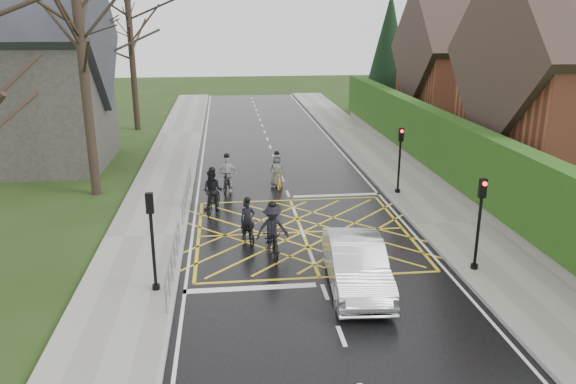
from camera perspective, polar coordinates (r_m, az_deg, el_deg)
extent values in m
plane|color=black|center=(21.92, 1.47, -4.12)|extent=(120.00, 120.00, 0.00)
cube|color=black|center=(21.92, 1.47, -4.11)|extent=(9.00, 80.00, 0.01)
cube|color=gray|center=(23.44, 16.18, -3.17)|extent=(3.00, 80.00, 0.15)
cube|color=gray|center=(21.93, -14.31, -4.46)|extent=(3.00, 80.00, 0.15)
cube|color=slate|center=(29.29, 15.00, 1.58)|extent=(0.50, 38.00, 0.70)
cube|color=#163D10|center=(28.88, 15.27, 4.92)|extent=(0.90, 38.00, 2.80)
cube|color=brown|center=(42.36, 18.39, 9.71)|extent=(9.00, 8.00, 6.00)
cube|color=#32251E|center=(42.11, 18.78, 13.61)|extent=(9.80, 8.80, 8.80)
cube|color=brown|center=(43.26, 22.51, 16.77)|extent=(0.70, 0.70, 1.60)
cylinder|color=black|center=(48.72, 9.90, 8.38)|extent=(0.50, 0.50, 1.20)
cone|color=black|center=(48.25, 10.18, 13.54)|extent=(4.60, 4.60, 10.00)
cube|color=#2D2B28|center=(34.20, -24.83, 8.20)|extent=(8.00, 7.00, 7.00)
cube|color=#26282D|center=(33.92, -25.57, 13.85)|extent=(8.80, 7.80, 7.80)
cylinder|color=black|center=(27.01, -19.98, 11.00)|extent=(0.44, 0.44, 11.00)
cylinder|color=black|center=(34.98, -18.78, 13.18)|extent=(0.44, 0.44, 12.00)
cylinder|color=black|center=(42.78, -15.53, 12.73)|extent=(0.44, 0.44, 10.00)
cylinder|color=slate|center=(18.20, -11.67, -5.74)|extent=(0.05, 5.00, 0.05)
cylinder|color=slate|center=(18.38, -11.59, -7.03)|extent=(0.04, 5.00, 0.04)
cylinder|color=slate|center=(16.17, -12.29, -10.84)|extent=(0.04, 0.04, 1.00)
cylinder|color=slate|center=(20.69, -11.03, -4.30)|extent=(0.04, 0.04, 1.00)
cylinder|color=slate|center=(25.25, -10.30, 0.94)|extent=(0.05, 6.00, 0.05)
cylinder|color=slate|center=(25.38, -10.24, -0.04)|extent=(0.04, 6.00, 0.04)
cylinder|color=slate|center=(22.56, -10.67, -2.43)|extent=(0.04, 0.04, 1.00)
cylinder|color=slate|center=(28.27, -9.89, 1.68)|extent=(0.04, 0.04, 1.00)
cylinder|color=black|center=(26.48, 11.23, 2.77)|extent=(0.10, 0.10, 3.00)
cylinder|color=black|center=(26.84, 11.06, -0.02)|extent=(0.24, 0.24, 0.30)
cube|color=black|center=(26.17, 11.41, 5.74)|extent=(0.22, 0.16, 0.62)
sphere|color=#FF0C0C|center=(26.02, 11.51, 6.07)|extent=(0.14, 0.14, 0.14)
cylinder|color=black|center=(19.02, 18.75, -3.67)|extent=(0.10, 0.10, 3.00)
cylinder|color=black|center=(19.53, 18.37, -7.38)|extent=(0.24, 0.24, 0.30)
cube|color=black|center=(18.59, 19.17, 0.36)|extent=(0.22, 0.16, 0.62)
sphere|color=#FF0C0C|center=(18.44, 19.38, 0.79)|extent=(0.14, 0.14, 0.14)
cylinder|color=black|center=(17.14, -13.55, -5.54)|extent=(0.10, 0.10, 3.00)
cylinder|color=black|center=(17.70, -13.24, -9.57)|extent=(0.24, 0.24, 0.30)
cube|color=black|center=(16.66, -13.89, -1.10)|extent=(0.22, 0.16, 0.62)
sphere|color=#FF0C0C|center=(16.72, -13.88, -0.38)|extent=(0.14, 0.14, 0.14)
imported|color=black|center=(21.01, -4.10, -3.79)|extent=(0.96, 1.83, 0.92)
imported|color=black|center=(20.99, -4.13, -2.88)|extent=(0.63, 0.48, 1.56)
sphere|color=black|center=(20.73, -4.18, -0.81)|extent=(0.24, 0.24, 0.24)
imported|color=black|center=(24.17, -7.62, -0.69)|extent=(1.07, 2.06, 1.19)
imported|color=black|center=(24.17, -7.64, 0.10)|extent=(1.04, 0.90, 1.82)
sphere|color=black|center=(23.91, -7.73, 2.23)|extent=(0.29, 0.29, 0.29)
imported|color=black|center=(19.76, -1.57, -4.94)|extent=(0.89, 2.07, 1.06)
imported|color=black|center=(19.72, -1.60, -3.83)|extent=(1.22, 0.77, 1.80)
sphere|color=black|center=(19.40, -1.63, -1.30)|extent=(0.28, 0.28, 0.28)
imported|color=black|center=(26.84, -6.17, 1.14)|extent=(0.89, 1.96, 1.14)
imported|color=#BCBBC0|center=(26.85, -6.20, 1.82)|extent=(1.08, 0.62, 1.74)
sphere|color=black|center=(26.63, -6.26, 3.67)|extent=(0.27, 0.27, 0.27)
imported|color=gold|center=(27.54, -1.12, 1.49)|extent=(0.79, 1.90, 0.97)
imported|color=slate|center=(27.55, -1.15, 2.23)|extent=(0.85, 0.59, 1.65)
sphere|color=black|center=(27.34, -1.16, 3.94)|extent=(0.26, 0.26, 0.26)
imported|color=silver|center=(17.45, 6.96, -7.32)|extent=(1.97, 4.82, 1.55)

